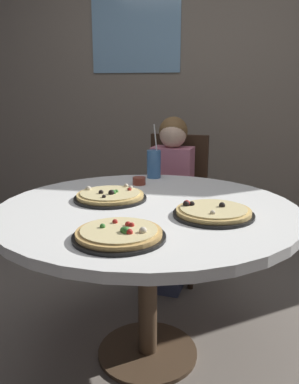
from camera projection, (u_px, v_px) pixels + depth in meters
The scene contains 10 objects.
ground_plane at pixel (148, 353), 1.93m from camera, with size 8.00×8.00×0.00m, color slate.
wall_with_window at pixel (190, 65), 3.45m from camera, with size 5.20×0.14×2.90m.
dining_table at pixel (147, 224), 1.76m from camera, with size 1.32×1.32×0.75m.
chair_wooden at pixel (175, 197), 2.71m from camera, with size 0.44×0.44×0.95m.
diner_child at pixel (169, 211), 2.55m from camera, with size 0.29×0.42×1.08m.
pizza_veggie at pixel (110, 196), 1.84m from camera, with size 0.34×0.34×0.05m.
pizza_cheese at pixel (119, 234), 1.35m from camera, with size 0.32×0.32×0.05m.
pizza_pepperoni at pixel (213, 212), 1.59m from camera, with size 0.33×0.33×0.05m.
soda_cup at pixel (154, 164), 2.28m from camera, with size 0.08×0.08×0.31m.
sauce_bowl at pixel (139, 181), 2.12m from camera, with size 0.07×0.07×0.04m, color brown.
Camera 1 is at (0.31, -1.64, 1.24)m, focal length 36.98 mm.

